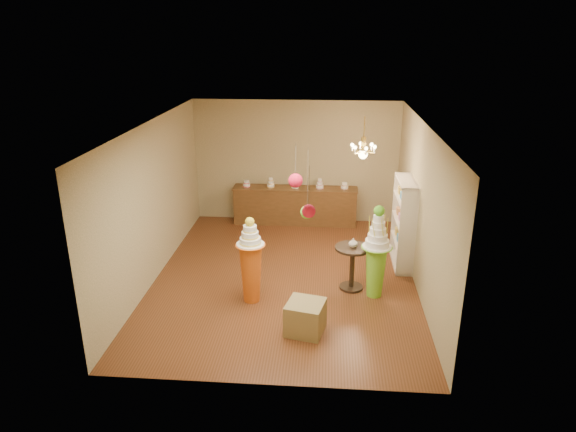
# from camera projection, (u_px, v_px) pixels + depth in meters

# --- Properties ---
(floor) EXTENTS (6.50, 6.50, 0.00)m
(floor) POSITION_uv_depth(u_px,v_px,m) (285.00, 277.00, 10.07)
(floor) COLOR #582E17
(floor) RESTS_ON ground
(ceiling) EXTENTS (6.50, 6.50, 0.00)m
(ceiling) POSITION_uv_depth(u_px,v_px,m) (285.00, 124.00, 9.03)
(ceiling) COLOR white
(ceiling) RESTS_ON ground
(wall_back) EXTENTS (5.00, 0.04, 3.00)m
(wall_back) POSITION_uv_depth(u_px,v_px,m) (296.00, 162.00, 12.59)
(wall_back) COLOR tan
(wall_back) RESTS_ON ground
(wall_front) EXTENTS (5.00, 0.04, 3.00)m
(wall_front) POSITION_uv_depth(u_px,v_px,m) (263.00, 287.00, 6.51)
(wall_front) COLOR tan
(wall_front) RESTS_ON ground
(wall_left) EXTENTS (0.04, 6.50, 3.00)m
(wall_left) POSITION_uv_depth(u_px,v_px,m) (154.00, 201.00, 9.74)
(wall_left) COLOR tan
(wall_left) RESTS_ON ground
(wall_right) EXTENTS (0.04, 6.50, 3.00)m
(wall_right) POSITION_uv_depth(u_px,v_px,m) (421.00, 208.00, 9.37)
(wall_right) COLOR tan
(wall_right) RESTS_ON ground
(pedestal_green) EXTENTS (0.54, 0.54, 1.73)m
(pedestal_green) POSITION_uv_depth(u_px,v_px,m) (376.00, 259.00, 9.13)
(pedestal_green) COLOR #75C52B
(pedestal_green) RESTS_ON floor
(pedestal_orange) EXTENTS (0.64, 0.64, 1.58)m
(pedestal_orange) POSITION_uv_depth(u_px,v_px,m) (251.00, 266.00, 8.98)
(pedestal_orange) COLOR #CE5A18
(pedestal_orange) RESTS_ON floor
(burlap_riser) EXTENTS (0.68, 0.68, 0.52)m
(burlap_riser) POSITION_uv_depth(u_px,v_px,m) (305.00, 317.00, 8.17)
(burlap_riser) COLOR olive
(burlap_riser) RESTS_ON floor
(sideboard) EXTENTS (3.04, 0.54, 1.16)m
(sideboard) POSITION_uv_depth(u_px,v_px,m) (295.00, 205.00, 12.68)
(sideboard) COLOR brown
(sideboard) RESTS_ON floor
(shelving_unit) EXTENTS (0.33, 1.20, 1.80)m
(shelving_unit) POSITION_uv_depth(u_px,v_px,m) (404.00, 223.00, 10.33)
(shelving_unit) COLOR beige
(shelving_unit) RESTS_ON floor
(round_table) EXTENTS (0.77, 0.77, 0.84)m
(round_table) POSITION_uv_depth(u_px,v_px,m) (352.00, 262.00, 9.44)
(round_table) COLOR black
(round_table) RESTS_ON floor
(vase) EXTENTS (0.21, 0.21, 0.17)m
(vase) POSITION_uv_depth(u_px,v_px,m) (353.00, 243.00, 9.31)
(vase) COLOR beige
(vase) RESTS_ON round_table
(pom_red_left) EXTENTS (0.22, 0.22, 0.69)m
(pom_red_left) POSITION_uv_depth(u_px,v_px,m) (296.00, 181.00, 7.78)
(pom_red_left) COLOR #3D362C
(pom_red_left) RESTS_ON ceiling
(pom_green_mid) EXTENTS (0.21, 0.21, 1.09)m
(pom_green_mid) POSITION_uv_depth(u_px,v_px,m) (307.00, 212.00, 7.64)
(pom_green_mid) COLOR #3D362C
(pom_green_mid) RESTS_ON ceiling
(pom_red_right) EXTENTS (0.18, 0.18, 0.69)m
(pom_red_right) POSITION_uv_depth(u_px,v_px,m) (309.00, 211.00, 6.53)
(pom_red_right) COLOR #3D362C
(pom_red_right) RESTS_ON ceiling
(chandelier) EXTENTS (0.68, 0.68, 0.85)m
(chandelier) POSITION_uv_depth(u_px,v_px,m) (363.00, 152.00, 10.09)
(chandelier) COLOR gold
(chandelier) RESTS_ON ceiling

